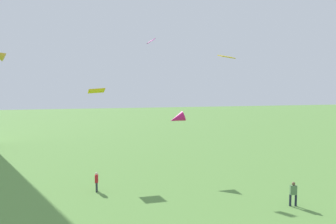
% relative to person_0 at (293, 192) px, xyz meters
% --- Properties ---
extents(person_0, '(0.51, 0.37, 1.70)m').
position_rel_person_0_xyz_m(person_0, '(0.00, 0.00, 0.00)').
color(person_0, '#1E2333').
rests_on(person_0, ground_plane).
extents(person_4, '(0.28, 0.48, 1.55)m').
position_rel_person_0_xyz_m(person_4, '(-13.06, 6.51, -0.08)').
color(person_4, '#2D3338').
rests_on(person_4, ground_plane).
extents(kite_flying_0, '(0.87, 1.07, 0.60)m').
position_rel_person_0_xyz_m(kite_flying_0, '(-7.25, 13.61, 11.84)').
color(kite_flying_0, '#BD1F96').
extents(kite_flying_5, '(1.62, 1.19, 0.54)m').
position_rel_person_0_xyz_m(kite_flying_5, '(-12.74, 12.70, 6.87)').
color(kite_flying_5, yellow).
extents(kite_flying_6, '(1.68, 1.09, 1.37)m').
position_rel_person_0_xyz_m(kite_flying_6, '(-5.50, 10.07, 4.30)').
color(kite_flying_6, '#C5196A').
extents(kite_flying_7, '(1.53, 1.15, 0.44)m').
position_rel_person_0_xyz_m(kite_flying_7, '(-0.41, 10.49, 10.15)').
color(kite_flying_7, gold).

